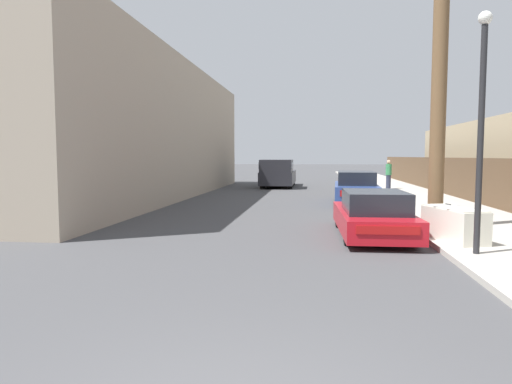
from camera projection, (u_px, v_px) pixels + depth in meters
The scene contains 10 objects.
sidewalk_curb at pixel (399, 192), 25.68m from camera, with size 4.20×63.00×0.12m, color #ADA89E.
discarded_fridge at pixel (454, 224), 10.51m from camera, with size 1.16×1.85×0.79m.
parked_sports_car_red at pixel (373, 215), 11.67m from camera, with size 1.80×4.43×1.19m.
car_parked_mid at pixel (356, 188), 19.79m from camera, with size 2.00×4.79×1.40m.
pickup_truck at pixel (278, 173), 30.12m from camera, with size 2.10×5.83×1.82m.
utility_pole at pixel (440, 64), 12.02m from camera, with size 1.80×0.40×8.60m.
street_lamp at pixel (481, 115), 8.88m from camera, with size 0.26×0.26×4.72m.
wooden_fence at pixel (453, 177), 22.24m from camera, with size 0.08×39.86×1.86m, color brown.
building_left_block at pixel (125, 131), 22.94m from camera, with size 7.00×24.14×6.63m, color tan.
pedestrian at pixel (389, 174), 27.06m from camera, with size 0.34×0.34×1.70m.
Camera 1 is at (0.52, -2.91, 2.07)m, focal length 32.00 mm.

